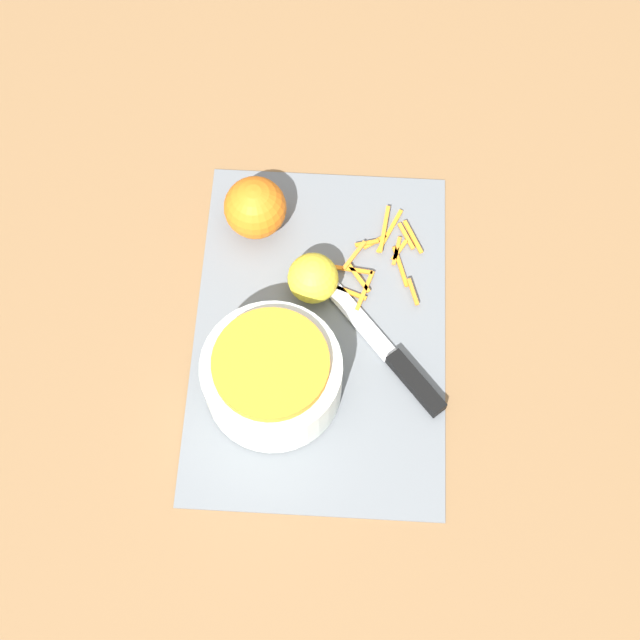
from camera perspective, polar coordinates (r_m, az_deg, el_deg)
ground_plane at (r=1.11m, az=0.00°, el=-0.75°), size 4.00×4.00×0.00m
cutting_board at (r=1.11m, az=0.00°, el=-0.69°), size 0.46×0.31×0.01m
bowl_speckled at (r=1.04m, az=-3.07°, el=-3.55°), size 0.16×0.16×0.09m
knife at (r=1.09m, az=4.97°, el=-2.71°), size 0.21×0.18×0.02m
orange_left at (r=1.14m, az=-4.17°, el=7.18°), size 0.08×0.08×0.08m
lemon at (r=1.10m, az=-0.45°, el=2.69°), size 0.06×0.06×0.06m
peel_pile at (r=1.15m, az=3.87°, el=4.04°), size 0.15×0.13×0.01m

